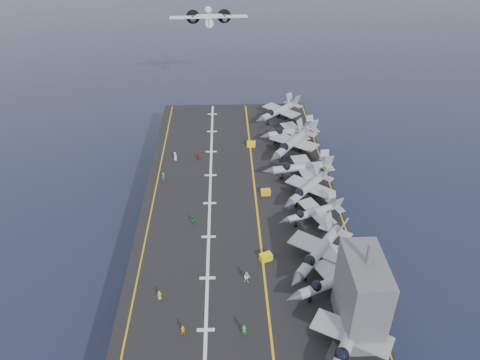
{
  "coord_description": "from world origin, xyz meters",
  "views": [
    {
      "loc": [
        -2.78,
        -73.12,
        63.66
      ],
      "look_at": [
        0.0,
        4.0,
        13.0
      ],
      "focal_mm": 35.0,
      "sensor_mm": 36.0,
      "label": 1
    }
  ],
  "objects_px": {
    "transport_plane": "(209,22)",
    "tow_cart_a": "(266,257)",
    "fighter_jet_0": "(350,336)",
    "island_superstructure": "(363,288)"
  },
  "relations": [
    {
      "from": "fighter_jet_0",
      "to": "transport_plane",
      "type": "bearing_deg",
      "value": 101.87
    },
    {
      "from": "fighter_jet_0",
      "to": "transport_plane",
      "type": "distance_m",
      "value": 96.77
    },
    {
      "from": "fighter_jet_0",
      "to": "tow_cart_a",
      "type": "bearing_deg",
      "value": 118.02
    },
    {
      "from": "tow_cart_a",
      "to": "transport_plane",
      "type": "relative_size",
      "value": 0.1
    },
    {
      "from": "transport_plane",
      "to": "tow_cart_a",
      "type": "bearing_deg",
      "value": -82.35
    },
    {
      "from": "tow_cart_a",
      "to": "transport_plane",
      "type": "xyz_separation_m",
      "value": [
        -10.15,
        75.55,
        18.39
      ]
    },
    {
      "from": "island_superstructure",
      "to": "transport_plane",
      "type": "distance_m",
      "value": 92.7
    },
    {
      "from": "fighter_jet_0",
      "to": "tow_cart_a",
      "type": "distance_m",
      "value": 20.29
    },
    {
      "from": "fighter_jet_0",
      "to": "transport_plane",
      "type": "xyz_separation_m",
      "value": [
        -19.62,
        93.36,
        16.2
      ]
    },
    {
      "from": "tow_cart_a",
      "to": "transport_plane",
      "type": "distance_m",
      "value": 78.42
    }
  ]
}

